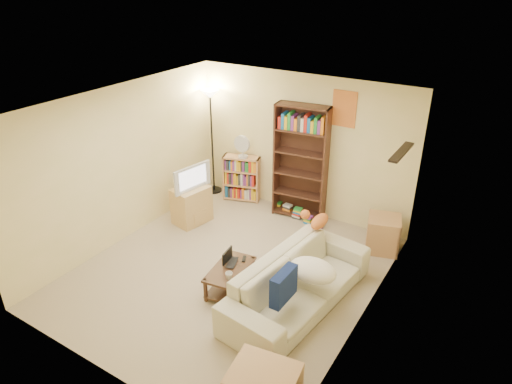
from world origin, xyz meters
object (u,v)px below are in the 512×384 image
Objects in this scene: sofa at (298,283)px; side_table at (383,234)px; coffee_table at (230,276)px; mug at (229,276)px; tall_bookshelf at (301,160)px; short_bookshelf at (242,178)px; television at (189,177)px; laptop at (235,263)px; desk_fan at (242,146)px; floor_lamp at (211,112)px; tabby_cat at (317,220)px; tv_stand at (192,205)px.

side_table is (0.53, 1.87, -0.06)m from sofa.
coffee_table is 7.11× the size of mug.
short_bookshelf is (-1.22, 0.00, -0.64)m from tall_bookshelf.
laptop is at bearing -112.37° from television.
coffee_table is 2.62× the size of laptop.
mug is at bearing -65.89° from coffee_table.
floor_lamp is at bearing 176.49° from desk_fan.
desk_fan is at bearing -4.52° from television.
television is (-1.65, 1.08, 0.50)m from laptop.
coffee_table is 2.14m from television.
tabby_cat is 0.61× the size of short_bookshelf.
sofa is at bearing -60.91° from short_bookshelf.
short_bookshelf is 0.43× the size of floor_lamp.
side_table is at bearing -4.72° from floor_lamp.
tabby_cat is 1.29m from side_table.
television reaches higher than short_bookshelf.
side_table is (3.11, 0.89, -0.04)m from tv_stand.
mug is (-0.61, -1.35, -0.37)m from tabby_cat.
desk_fan is (-1.17, -0.04, 0.04)m from tall_bookshelf.
tabby_cat is 3.17m from floor_lamp.
tabby_cat is 0.96× the size of side_table.
television is (-1.65, 1.20, 0.65)m from coffee_table.
laptop is (-0.93, -0.11, 0.03)m from sofa.
laptop is 0.75× the size of desk_fan.
floor_lamp reaches higher than mug.
desk_fan reaches higher than mug.
mug is 0.06× the size of floor_lamp.
floor_lamp is 3.77m from side_table.
short_bookshelf is at bearing 0.00° from floor_lamp.
floor_lamp is (-0.67, 0.00, 1.19)m from short_bookshelf.
mug is 0.19× the size of tv_stand.
tabby_cat is (-0.19, 0.92, 0.43)m from sofa.
tabby_cat is 0.27× the size of tall_bookshelf.
mug is 2.66m from side_table.
desk_fan is at bearing 85.48° from tv_stand.
tv_stand is at bearing -163.94° from side_table.
tabby_cat is at bearing -61.06° from tall_bookshelf.
tv_stand is 0.32× the size of tall_bookshelf.
laptop is at bearing -126.42° from side_table.
tall_bookshelf reaches higher than mug.
mug is 0.06× the size of tall_bookshelf.
television is 1.74× the size of desk_fan.
television is 1.29m from short_bookshelf.
television is (-1.77, 1.40, 0.46)m from mug.
desk_fan is (-1.34, 2.22, 0.74)m from laptop.
short_bookshelf reaches higher than side_table.
short_bookshelf is (-1.38, 2.39, 0.22)m from coffee_table.
floor_lamp is at bearing 162.12° from short_bookshelf.
short_bookshelf reaches higher than tv_stand.
coffee_table is 0.30m from mug.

